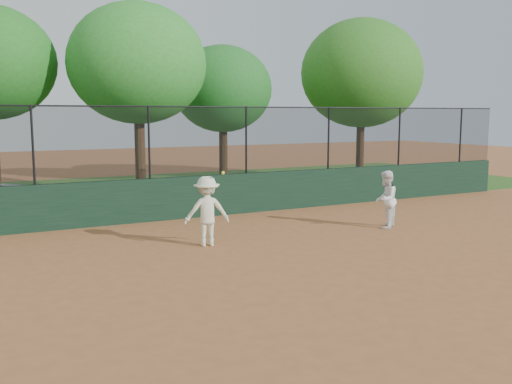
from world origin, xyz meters
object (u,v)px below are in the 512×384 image
tree_2 (138,64)px  tree_3 (223,89)px  player_main (207,211)px  tree_4 (362,74)px  player_second (386,199)px

tree_2 → tree_3: 5.29m
player_main → tree_4: (11.01, 8.40, 3.93)m
player_second → player_main: player_main is taller
player_main → tree_3: size_ratio=0.29×
tree_3 → tree_4: 6.13m
tree_3 → tree_4: bearing=-20.3°
player_second → tree_3: 11.32m
tree_4 → player_second: bearing=-124.8°
player_second → player_main: (-4.95, 0.32, 0.04)m
player_second → tree_2: size_ratio=0.22×
player_main → tree_3: (5.29, 10.51, 3.22)m
player_main → tree_4: tree_4 is taller
player_main → tree_2: tree_2 is taller
player_second → tree_3: (0.35, 10.83, 3.26)m
tree_2 → tree_3: size_ratio=1.15×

